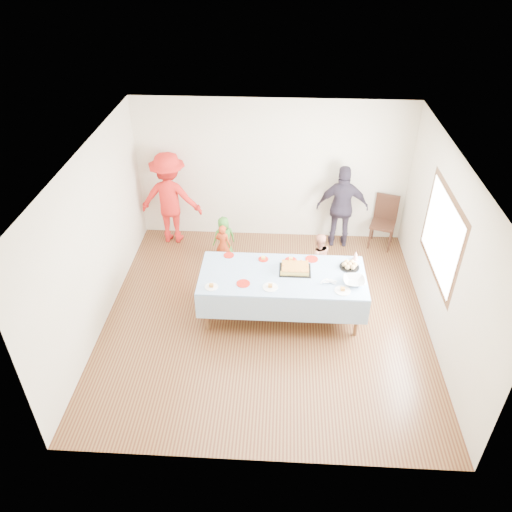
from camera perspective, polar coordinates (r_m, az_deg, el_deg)
The scene contains 22 objects.
ground at distance 7.94m, azimuth 1.11°, elevation -7.02°, with size 5.00×5.00×0.00m, color #492314.
room_walls at distance 6.89m, azimuth 1.72°, elevation 4.06°, with size 5.04×5.04×2.72m.
party_table at distance 7.55m, azimuth 3.04°, elevation -2.45°, with size 2.50×1.10×0.78m.
birthday_cake at distance 7.59m, azimuth 4.49°, elevation -1.43°, with size 0.48×0.37×0.08m.
rolls_tray at distance 7.77m, azimuth 10.64°, elevation -1.05°, with size 0.31×0.31×0.09m.
punch_bowl at distance 7.45m, azimuth 11.14°, elevation -2.85°, with size 0.33×0.33×0.08m, color silver.
party_hat at distance 7.94m, azimuth 11.32°, elevation 0.09°, with size 0.09×0.09×0.16m, color white.
fork_pile at distance 7.41m, azimuth 8.22°, elevation -2.82°, with size 0.24×0.18×0.07m, color white, non-canonical shape.
plate_red_far_a at distance 7.92m, azimuth -3.13°, elevation 0.09°, with size 0.17×0.17×0.01m, color red.
plate_red_far_b at distance 7.82m, azimuth 0.84°, elevation -0.37°, with size 0.16×0.16×0.01m, color red.
plate_red_far_c at distance 7.82m, azimuth 4.00°, elevation -0.49°, with size 0.19×0.19×0.01m, color red.
plate_red_far_d at distance 7.88m, azimuth 6.38°, elevation -0.34°, with size 0.20×0.20×0.01m, color red.
plate_red_near at distance 7.32m, azimuth -1.47°, elevation -3.16°, with size 0.20×0.20×0.01m, color red.
plate_white_left at distance 7.29m, azimuth -5.12°, elevation -3.53°, with size 0.19×0.19×0.01m, color white.
plate_white_mid at distance 7.26m, azimuth 1.64°, elevation -3.58°, with size 0.23×0.23×0.01m, color white.
plate_white_right at distance 7.30m, azimuth 9.86°, elevation -3.92°, with size 0.23×0.23×0.01m, color white.
dining_chair at distance 9.66m, azimuth 14.45°, elevation 4.22°, with size 0.54×0.54×0.99m.
toddler_left at distance 8.89m, azimuth -3.78°, elevation 1.28°, with size 0.29×0.19×0.80m, color #BA3A17.
toddler_mid at distance 9.04m, azimuth -3.66°, elevation 2.07°, with size 0.41×0.26×0.83m, color #377A28.
toddler_right at distance 8.48m, azimuth 7.07°, elevation -0.22°, with size 0.45×0.35×0.92m, color tan.
adult_left at distance 9.46m, azimuth -9.79°, elevation 6.52°, with size 1.15×0.66×1.78m, color red.
adult_right at distance 9.34m, azimuth 9.83°, elevation 5.53°, with size 0.94×0.39×1.61m, color #2D2634.
Camera 1 is at (0.19, -5.92, 5.28)m, focal length 35.00 mm.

